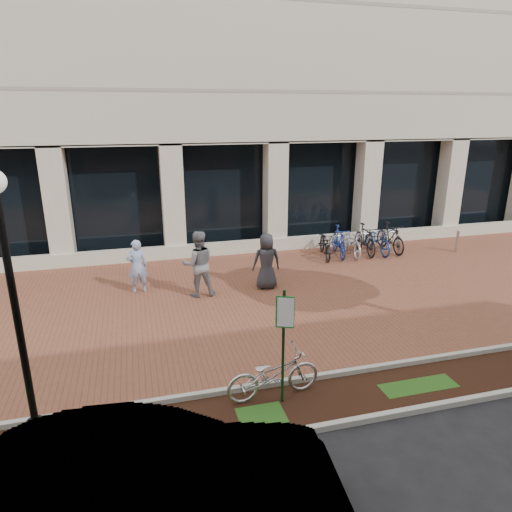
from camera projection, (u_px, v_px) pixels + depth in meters
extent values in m
plane|color=black|center=(259.00, 298.00, 13.62)|extent=(120.00, 120.00, 0.00)
cube|color=brown|center=(259.00, 298.00, 13.62)|extent=(40.00, 9.00, 0.01)
cube|color=black|center=(332.00, 400.00, 8.79)|extent=(40.00, 1.50, 0.01)
cube|color=#A3A49A|center=(317.00, 377.00, 9.47)|extent=(40.00, 0.12, 0.12)
cube|color=#A3A49A|center=(350.00, 422.00, 8.09)|extent=(40.00, 0.12, 0.12)
cube|color=black|center=(222.00, 196.00, 18.13)|extent=(40.00, 0.15, 4.20)
cube|color=beige|center=(228.00, 248.00, 17.69)|extent=(40.00, 0.25, 0.50)
cube|color=beige|center=(225.00, 199.00, 17.49)|extent=(0.80, 0.80, 4.20)
cube|color=#133616|center=(283.00, 348.00, 8.41)|extent=(0.05, 0.05, 2.31)
cube|color=#1B6C29|center=(284.00, 312.00, 8.15)|extent=(0.34, 0.02, 0.62)
cube|color=silver|center=(285.00, 313.00, 8.14)|extent=(0.30, 0.01, 0.56)
cylinder|color=black|center=(36.00, 427.00, 7.82)|extent=(0.28, 0.28, 0.30)
cylinder|color=black|center=(18.00, 324.00, 7.22)|extent=(0.12, 0.12, 4.22)
imported|color=#B8B9BD|center=(273.00, 374.00, 8.78)|extent=(1.93, 0.80, 0.99)
imported|color=#8EA4D4|center=(137.00, 266.00, 13.81)|extent=(0.64, 0.46, 1.67)
imported|color=slate|center=(198.00, 264.00, 13.50)|extent=(0.98, 0.76, 2.00)
imported|color=#28272C|center=(266.00, 261.00, 14.11)|extent=(0.90, 0.62, 1.77)
cylinder|color=#B0B0B5|center=(457.00, 242.00, 17.89)|extent=(0.11, 0.11, 0.81)
sphere|color=#B0B0B5|center=(458.00, 231.00, 17.75)|extent=(0.12, 0.12, 0.12)
imported|color=black|center=(326.00, 244.00, 17.27)|extent=(1.13, 2.09, 1.04)
imported|color=navy|center=(339.00, 241.00, 17.39)|extent=(0.88, 1.99, 1.16)
imported|color=silver|center=(352.00, 242.00, 17.54)|extent=(0.94, 2.05, 1.04)
imported|color=black|center=(365.00, 239.00, 17.66)|extent=(0.69, 1.96, 1.16)
imported|color=navy|center=(378.00, 240.00, 17.81)|extent=(0.74, 2.00, 1.04)
imported|color=black|center=(390.00, 237.00, 17.93)|extent=(0.60, 1.94, 1.16)
cylinder|color=#B0B0B5|center=(358.00, 244.00, 17.65)|extent=(0.04, 0.04, 0.80)
imported|color=#AEADB2|center=(143.00, 504.00, 5.46)|extent=(5.23, 2.25, 1.68)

